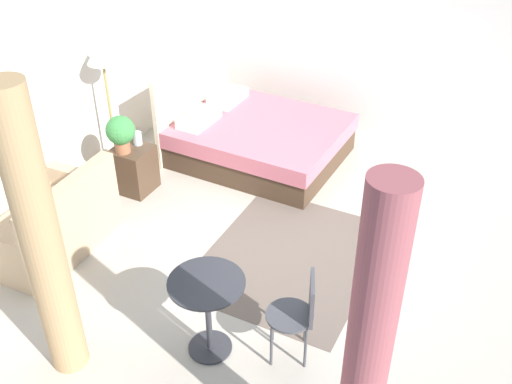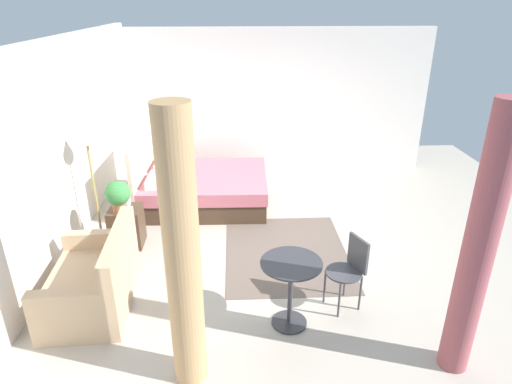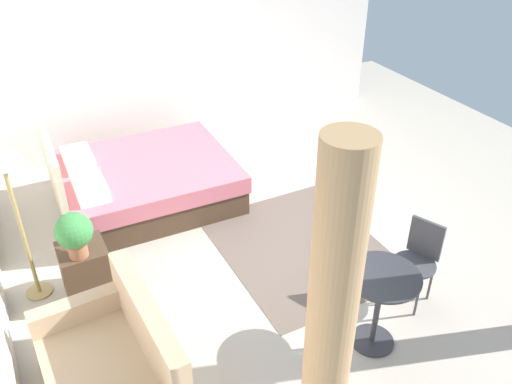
# 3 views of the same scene
# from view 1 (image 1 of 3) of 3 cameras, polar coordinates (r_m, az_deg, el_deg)

# --- Properties ---
(ground_plane) EXTENTS (8.28, 8.86, 0.02)m
(ground_plane) POSITION_cam_1_polar(r_m,az_deg,el_deg) (6.38, 4.49, -4.37)
(ground_plane) COLOR #B2A899
(wall_back) EXTENTS (8.28, 0.12, 2.68)m
(wall_back) POSITION_cam_1_polar(r_m,az_deg,el_deg) (7.15, -17.58, 11.07)
(wall_back) COLOR silver
(wall_back) RESTS_ON ground
(wall_right) EXTENTS (0.12, 5.86, 2.68)m
(wall_right) POSITION_cam_1_polar(r_m,az_deg,el_deg) (7.97, 12.61, 14.14)
(wall_right) COLOR silver
(wall_right) RESTS_ON ground
(area_rug) EXTENTS (1.97, 1.61, 0.01)m
(area_rug) POSITION_cam_1_polar(r_m,az_deg,el_deg) (6.10, 3.34, -6.21)
(area_rug) COLOR #66564C
(area_rug) RESTS_ON ground
(bed) EXTENTS (1.71, 2.06, 1.14)m
(bed) POSITION_cam_1_polar(r_m,az_deg,el_deg) (7.61, -0.07, 5.25)
(bed) COLOR #473323
(bed) RESTS_ON ground
(couch) EXTENTS (1.35, 0.90, 0.88)m
(couch) POSITION_cam_1_polar(r_m,az_deg,el_deg) (6.37, -18.89, -3.12)
(couch) COLOR tan
(couch) RESTS_ON ground
(nightstand) EXTENTS (0.41, 0.42, 0.55)m
(nightstand) POSITION_cam_1_polar(r_m,az_deg,el_deg) (7.11, -11.56, 2.16)
(nightstand) COLOR #473323
(nightstand) RESTS_ON ground
(potted_plant) EXTENTS (0.33, 0.33, 0.44)m
(potted_plant) POSITION_cam_1_polar(r_m,az_deg,el_deg) (6.80, -12.79, 5.61)
(potted_plant) COLOR #935B3D
(potted_plant) RESTS_ON nightstand
(vase) EXTENTS (0.11, 0.11, 0.15)m
(vase) POSITION_cam_1_polar(r_m,az_deg,el_deg) (7.01, -11.25, 5.04)
(vase) COLOR silver
(vase) RESTS_ON nightstand
(floor_lamp) EXTENTS (0.35, 0.35, 1.66)m
(floor_lamp) POSITION_cam_1_polar(r_m,az_deg,el_deg) (7.01, -14.41, 12.00)
(floor_lamp) COLOR #99844C
(floor_lamp) RESTS_ON ground
(balcony_table) EXTENTS (0.62, 0.62, 0.75)m
(balcony_table) POSITION_cam_1_polar(r_m,az_deg,el_deg) (4.88, -4.64, -10.54)
(balcony_table) COLOR #2D2D33
(balcony_table) RESTS_ON ground
(cafe_chair_near_window) EXTENTS (0.51, 0.51, 0.82)m
(cafe_chair_near_window) POSITION_cam_1_polar(r_m,az_deg,el_deg) (4.86, 4.18, -11.17)
(cafe_chair_near_window) COLOR #3F3F44
(cafe_chair_near_window) RESTS_ON ground
(curtain_left) EXTENTS (0.26, 0.26, 2.49)m
(curtain_left) POSITION_cam_1_polar(r_m,az_deg,el_deg) (3.56, 10.47, -15.83)
(curtain_left) COLOR #994C51
(curtain_left) RESTS_ON ground
(curtain_right) EXTENTS (0.29, 0.29, 2.49)m
(curtain_right) POSITION_cam_1_polar(r_m,az_deg,el_deg) (4.56, -19.75, -4.58)
(curtain_right) COLOR tan
(curtain_right) RESTS_ON ground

